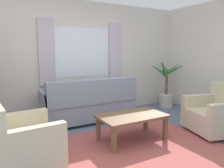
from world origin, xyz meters
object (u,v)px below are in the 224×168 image
at_px(coffee_table, 132,118).
at_px(armchair_left, 19,142).
at_px(couch, 90,104).
at_px(potted_plant, 166,88).
at_px(armchair_right, 217,114).

bearing_deg(coffee_table, armchair_left, -178.14).
bearing_deg(couch, coffee_table, 98.90).
xyz_separation_m(couch, potted_plant, (2.25, 0.11, 0.14)).
bearing_deg(couch, armchair_right, 134.82).
bearing_deg(armchair_right, armchair_left, -82.94).
xyz_separation_m(armchair_right, potted_plant, (0.52, 1.85, 0.16)).
xyz_separation_m(armchair_right, coffee_table, (-1.53, 0.46, 0.03)).
bearing_deg(armchair_right, couch, -121.02).
xyz_separation_m(armchair_left, coffee_table, (1.72, 0.06, 0.03)).
distance_m(couch, coffee_table, 1.29).
relative_size(armchair_left, armchair_right, 0.89).
xyz_separation_m(couch, coffee_table, (0.20, -1.28, 0.01)).
bearing_deg(armchair_left, coffee_table, -93.01).
relative_size(armchair_left, potted_plant, 0.68).
bearing_deg(armchair_left, couch, -53.62).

